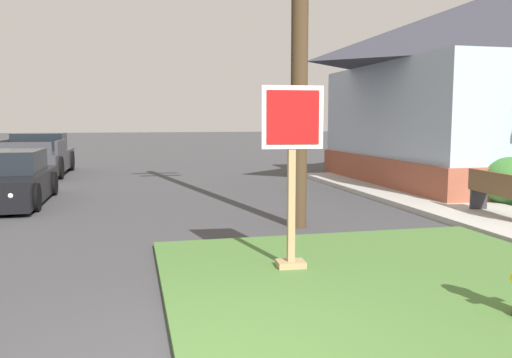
{
  "coord_description": "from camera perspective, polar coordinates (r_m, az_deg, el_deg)",
  "views": [
    {
      "loc": [
        -0.47,
        -3.59,
        1.98
      ],
      "look_at": [
        1.54,
        4.91,
        0.99
      ],
      "focal_mm": 37.01,
      "sensor_mm": 36.0,
      "label": 1
    }
  ],
  "objects": [
    {
      "name": "pickup_truck_charcoal",
      "position": [
        20.41,
        -22.6,
        2.14
      ],
      "size": [
        2.19,
        5.2,
        1.48
      ],
      "color": "#38383D",
      "rests_on": "ground"
    },
    {
      "name": "corner_house",
      "position": [
        17.92,
        25.01,
        9.17
      ],
      "size": [
        8.88,
        9.27,
        5.86
      ],
      "color": "brown",
      "rests_on": "ground"
    },
    {
      "name": "parked_sedan_black",
      "position": [
        13.71,
        -25.31,
        -0.18
      ],
      "size": [
        1.87,
        4.18,
        1.25
      ],
      "color": "black",
      "rests_on": "ground"
    },
    {
      "name": "grass_corner_patch",
      "position": [
        6.62,
        14.47,
        -10.77
      ],
      "size": [
        5.39,
        5.19,
        0.08
      ],
      "primitive_type": "cube",
      "color": "#477033",
      "rests_on": "ground"
    },
    {
      "name": "sidewalk_strip",
      "position": [
        11.9,
        22.27,
        -3.3
      ],
      "size": [
        2.2,
        15.77,
        0.12
      ],
      "primitive_type": "cube",
      "color": "#B2AFA8",
      "rests_on": "ground"
    },
    {
      "name": "street_bench",
      "position": [
        11.24,
        24.67,
        -1.23
      ],
      "size": [
        0.54,
        1.67,
        0.85
      ],
      "color": "brown",
      "rests_on": "sidewalk_strip"
    },
    {
      "name": "shrub_near_porch",
      "position": [
        13.33,
        25.81,
        -0.27
      ],
      "size": [
        1.37,
        1.37,
        1.13
      ],
      "primitive_type": "ellipsoid",
      "color": "#376F2D",
      "rests_on": "ground"
    },
    {
      "name": "manhole_cover",
      "position": [
        7.02,
        -3.86,
        -9.85
      ],
      "size": [
        0.7,
        0.7,
        0.02
      ],
      "primitive_type": "cylinder",
      "color": "black",
      "rests_on": "ground"
    },
    {
      "name": "stop_sign",
      "position": [
        6.69,
        3.88,
        0.13
      ],
      "size": [
        0.78,
        0.3,
        2.32
      ],
      "color": "#A3845B",
      "rests_on": "grass_corner_patch"
    }
  ]
}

